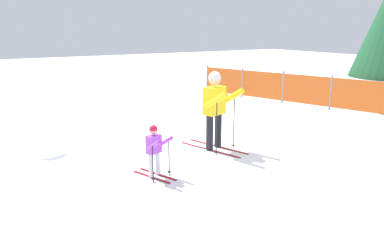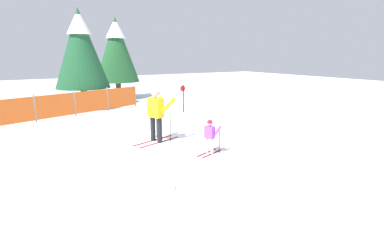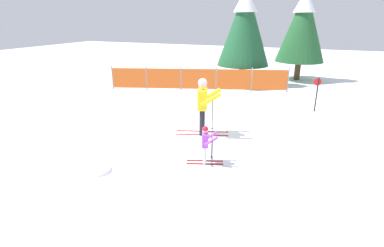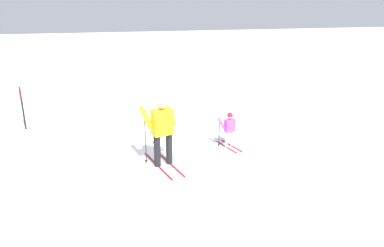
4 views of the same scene
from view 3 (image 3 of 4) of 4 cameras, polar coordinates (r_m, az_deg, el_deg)
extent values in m
plane|color=white|center=(9.36, 2.39, -2.19)|extent=(60.00, 60.00, 0.00)
cube|color=maroon|center=(9.63, 1.97, -1.48)|extent=(1.59, 0.55, 0.02)
cube|color=maroon|center=(9.34, 1.88, -2.17)|extent=(1.59, 0.55, 0.02)
cylinder|color=black|center=(9.49, 2.00, 0.79)|extent=(0.16, 0.16, 0.79)
cylinder|color=black|center=(9.20, 1.90, 0.16)|extent=(0.16, 0.16, 0.79)
cube|color=yellow|center=(9.14, 2.00, 4.62)|extent=(0.42, 0.55, 0.61)
cylinder|color=yellow|center=(9.41, 3.73, 5.53)|extent=(0.61, 0.30, 0.43)
cylinder|color=yellow|center=(8.82, 3.66, 4.57)|extent=(0.61, 0.30, 0.43)
sphere|color=#D8AD8C|center=(9.03, 2.04, 7.46)|extent=(0.26, 0.26, 0.26)
sphere|color=silver|center=(9.02, 2.04, 7.75)|extent=(0.28, 0.28, 0.28)
cylinder|color=black|center=(9.58, 3.94, 2.18)|extent=(0.02, 0.02, 1.22)
cylinder|color=black|center=(9.76, 3.86, -0.91)|extent=(0.07, 0.07, 0.01)
cylinder|color=black|center=(8.96, 3.87, 0.95)|extent=(0.02, 0.02, 1.22)
cylinder|color=black|center=(9.16, 3.80, -2.33)|extent=(0.07, 0.07, 0.01)
cube|color=maroon|center=(7.71, 2.44, -7.09)|extent=(0.88, 0.36, 0.02)
cube|color=maroon|center=(7.56, 2.45, -7.68)|extent=(0.88, 0.36, 0.02)
cylinder|color=silver|center=(7.61, 2.47, -5.56)|extent=(0.09, 0.09, 0.43)
cylinder|color=silver|center=(7.45, 2.47, -6.13)|extent=(0.09, 0.09, 0.43)
cube|color=#B24CD8|center=(7.38, 2.52, -3.13)|extent=(0.24, 0.31, 0.34)
cylinder|color=#B24CD8|center=(7.52, 3.62, -2.37)|extent=(0.33, 0.18, 0.25)
cylinder|color=#B24CD8|center=(7.21, 3.68, -3.37)|extent=(0.33, 0.18, 0.25)
sphere|color=#D8AD8C|center=(7.28, 2.54, -1.27)|extent=(0.14, 0.14, 0.14)
sphere|color=red|center=(7.27, 2.55, -1.08)|extent=(0.15, 0.15, 0.15)
cylinder|color=black|center=(7.69, 3.77, -4.49)|extent=(0.02, 0.02, 0.68)
cylinder|color=black|center=(7.81, 3.73, -6.35)|extent=(0.07, 0.07, 0.01)
cylinder|color=black|center=(7.30, 3.86, -5.86)|extent=(0.02, 0.02, 0.68)
cylinder|color=black|center=(7.42, 3.81, -7.80)|extent=(0.07, 0.07, 0.01)
cylinder|color=gray|center=(15.80, -14.91, 8.42)|extent=(0.06, 0.06, 1.18)
cylinder|color=gray|center=(15.33, -8.66, 8.52)|extent=(0.06, 0.06, 1.18)
cylinder|color=gray|center=(15.04, -2.11, 8.52)|extent=(0.06, 0.06, 1.18)
cylinder|color=gray|center=(14.96, 4.62, 8.40)|extent=(0.06, 0.06, 1.18)
cylinder|color=gray|center=(15.07, 11.32, 8.17)|extent=(0.06, 0.06, 1.18)
cylinder|color=gray|center=(15.38, 17.82, 7.85)|extent=(0.06, 0.06, 1.18)
cube|color=orange|center=(15.54, -11.83, 8.48)|extent=(1.66, 0.57, 0.99)
cube|color=orange|center=(15.16, -5.42, 8.53)|extent=(1.66, 0.57, 0.99)
cube|color=orange|center=(14.97, 1.25, 8.47)|extent=(1.66, 0.57, 0.99)
cube|color=orange|center=(14.99, 7.98, 8.30)|extent=(1.66, 0.57, 0.99)
cube|color=orange|center=(15.20, 14.61, 8.02)|extent=(1.66, 0.57, 0.99)
cylinder|color=#4C3823|center=(16.57, 9.48, 9.09)|extent=(0.34, 0.34, 1.06)
cone|color=#1E5430|center=(16.31, 9.99, 17.79)|extent=(2.70, 2.70, 3.96)
cylinder|color=#4C3823|center=(18.78, 19.43, 9.48)|extent=(0.34, 0.34, 1.06)
cone|color=#22592D|center=(18.55, 20.33, 17.11)|extent=(2.70, 2.70, 3.96)
cone|color=white|center=(18.57, 20.82, 20.99)|extent=(1.22, 1.22, 1.19)
cylinder|color=black|center=(12.49, 22.64, 5.07)|extent=(0.05, 0.05, 1.32)
cylinder|color=red|center=(12.39, 22.80, 7.32)|extent=(0.28, 0.05, 0.28)
ellipsoid|color=white|center=(7.60, -17.70, -8.58)|extent=(0.75, 0.64, 0.30)
camera|label=1|loc=(5.17, 65.78, -0.96)|focal=35.00mm
camera|label=2|loc=(6.98, -68.76, 1.06)|focal=28.00mm
camera|label=4|loc=(14.53, -30.73, 19.39)|focal=35.00mm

